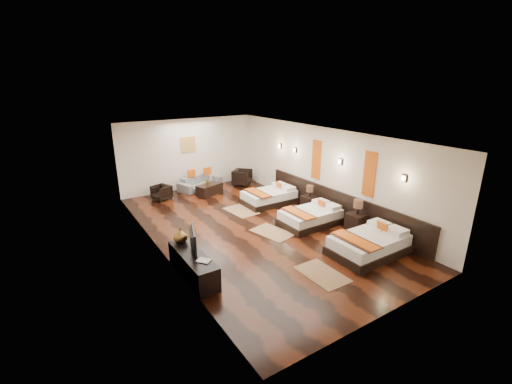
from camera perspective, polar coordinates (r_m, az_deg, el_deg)
floor at (r=10.33m, az=-0.74°, el=-5.97°), size 5.50×9.50×0.01m
ceiling at (r=9.54m, az=-0.81°, el=9.57°), size 5.50×9.50×0.01m
back_wall at (r=13.99m, az=-11.15°, el=6.17°), size 5.50×0.01×2.80m
left_wall at (r=8.79m, az=-16.20°, el=-1.35°), size 0.01×9.50×2.80m
right_wall at (r=11.48m, az=10.99°, el=3.58°), size 0.01×9.50×2.80m
headboard_panel at (r=11.19m, az=13.35°, el=-2.06°), size 0.08×6.60×0.90m
bed_near at (r=9.26m, az=18.35°, el=-8.19°), size 1.99×1.25×0.76m
bed_mid at (r=10.65m, az=9.13°, el=-4.05°), size 1.85×1.16×0.71m
bed_far at (r=12.28m, az=2.26°, el=-0.76°), size 1.88×1.18×0.72m
nightstand_a at (r=10.39m, az=16.39°, el=-4.54°), size 0.50×0.50×0.98m
nightstand_b at (r=11.76m, az=8.83°, el=-1.54°), size 0.44×0.44×0.87m
jute_mat_near at (r=8.18m, az=10.93°, el=-13.25°), size 0.76×1.20×0.01m
jute_mat_mid at (r=10.04m, az=2.71°, el=-6.71°), size 1.00×1.34×0.01m
jute_mat_far at (r=11.63m, az=-2.52°, el=-3.14°), size 0.87×1.27×0.01m
tv_console at (r=7.98m, az=-10.42°, el=-11.83°), size 0.50×1.80×0.55m
tv at (r=7.93m, az=-10.91°, el=-7.75°), size 0.39×0.87×0.51m
book at (r=7.44m, az=-9.06°, el=-11.57°), size 0.34×0.35×0.03m
figurine at (r=8.36m, az=-12.46°, el=-6.99°), size 0.41×0.41×0.36m
sofa at (r=14.10m, az=-9.27°, el=1.64°), size 2.00×1.31×0.54m
armchair_left at (r=13.09m, az=-15.44°, el=-0.08°), size 0.77×0.76×0.55m
armchair_right at (r=14.38m, az=-2.29°, el=2.45°), size 1.02×1.02×0.67m
coffee_table at (r=13.36m, az=-7.75°, el=0.46°), size 1.11×0.80×0.40m
table_plant at (r=13.26m, az=-8.02°, el=1.76°), size 0.27×0.25×0.24m
orange_panel_a at (r=10.15m, az=18.35°, el=2.82°), size 0.04×0.40×1.30m
orange_panel_b at (r=11.61m, az=10.00°, el=5.32°), size 0.04×0.40×1.30m
sconce_near at (r=9.47m, az=23.43°, el=2.11°), size 0.07×0.12×0.18m
sconce_mid at (r=10.80m, az=13.86°, el=4.92°), size 0.07×0.12×0.18m
sconce_far at (r=12.38m, az=6.51°, el=6.98°), size 0.07×0.12×0.18m
sconce_lounge at (r=13.07m, az=4.02°, el=7.65°), size 0.07×0.12×0.18m
gold_artwork at (r=13.89m, az=-11.22°, el=7.77°), size 0.60×0.04×0.60m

